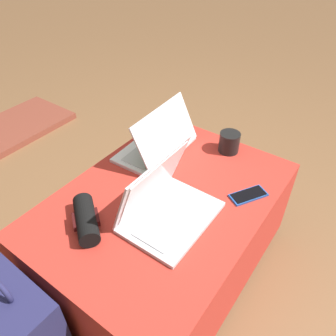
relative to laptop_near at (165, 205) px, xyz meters
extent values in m
plane|color=brown|center=(0.08, 0.06, -0.52)|extent=(14.00, 14.00, 0.00)
cube|color=maroon|center=(0.08, 0.06, -0.49)|extent=(0.99, 0.71, 0.05)
cube|color=#B22D23|center=(0.08, 0.06, -0.26)|extent=(1.03, 0.74, 0.41)
cube|color=silver|center=(0.00, -0.03, -0.05)|extent=(0.35, 0.26, 0.02)
cube|color=#9E9EA3|center=(0.00, -0.04, -0.04)|extent=(0.31, 0.14, 0.00)
cube|color=silver|center=(0.00, 0.06, 0.08)|extent=(0.35, 0.09, 0.24)
cube|color=white|center=(0.00, 0.05, 0.08)|extent=(0.31, 0.08, 0.22)
cube|color=silver|center=(0.31, 0.28, -0.05)|extent=(0.38, 0.25, 0.02)
cube|color=#B2B2B7|center=(0.31, 0.29, -0.04)|extent=(0.34, 0.14, 0.00)
cube|color=silver|center=(0.31, 0.22, 0.07)|extent=(0.38, 0.12, 0.21)
cube|color=green|center=(0.31, 0.22, 0.06)|extent=(0.34, 0.10, 0.19)
cube|color=#1E4C9E|center=(0.28, -0.21, -0.05)|extent=(0.16, 0.13, 0.01)
cube|color=black|center=(0.28, -0.21, -0.04)|extent=(0.15, 0.12, 0.00)
cube|color=#23234C|center=(-0.54, 0.19, -0.28)|extent=(0.16, 0.31, 0.47)
torus|color=#23234C|center=(-0.54, 0.19, -0.02)|extent=(0.02, 0.09, 0.09)
cylinder|color=black|center=(-0.21, 0.20, -0.02)|extent=(0.18, 0.21, 0.07)
cube|color=#350D0D|center=(-0.21, 0.20, -0.02)|extent=(0.12, 0.11, 0.02)
cylinder|color=black|center=(0.50, 0.00, -0.01)|extent=(0.09, 0.09, 0.10)
torus|color=black|center=(0.55, 0.00, -0.01)|extent=(0.07, 0.02, 0.07)
camera|label=1|loc=(-0.67, -0.50, 0.86)|focal=35.00mm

